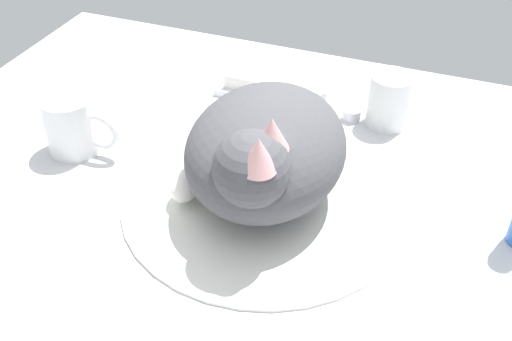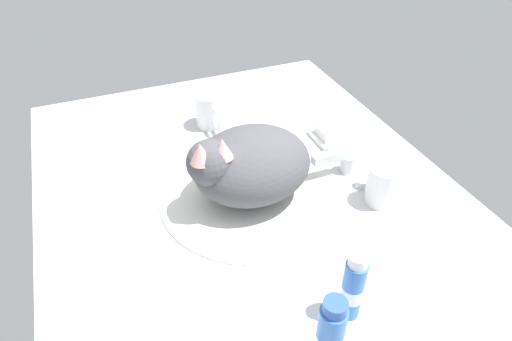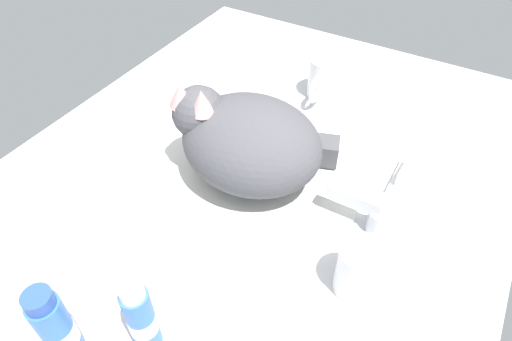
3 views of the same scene
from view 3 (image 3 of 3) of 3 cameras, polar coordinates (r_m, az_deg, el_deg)
The scene contains 10 objects.
ground_plane at distance 77.16cm, azimuth -0.55°, elevation -1.82°, with size 110.00×82.50×3.00cm, color silver.
sink_basin at distance 75.79cm, azimuth -0.56°, elevation -0.80°, with size 37.04×37.04×0.87cm, color silver.
faucet at distance 69.27cm, azimuth 14.52°, elevation -5.55°, with size 14.43×10.61×6.02cm.
cat at distance 70.99cm, azimuth -1.19°, elevation 3.93°, with size 22.01×24.83×16.41cm.
coffee_mug at distance 93.87cm, azimuth 8.85°, elevation 11.57°, with size 11.37×7.30×8.49cm.
rinse_cup at distance 61.13cm, azimuth 13.15°, elevation -12.30°, with size 6.28×6.28×8.16cm.
soap_dish at distance 79.02cm, azimuth 19.33°, elevation -1.47°, with size 9.00×6.40×1.20cm, color white.
soap_bar at distance 77.84cm, azimuth 19.62°, elevation -0.56°, with size 6.11×4.48×2.32cm, color white.
toothpaste_bottle at distance 55.72cm, azimuth -14.45°, elevation -17.79°, with size 3.38×3.38×12.73cm.
mouthwash_bottle at distance 57.65cm, azimuth -24.04°, elevation -18.01°, with size 3.78×3.78×13.41cm.
Camera 3 is at (46.17, 27.51, 53.86)cm, focal length 31.34 mm.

